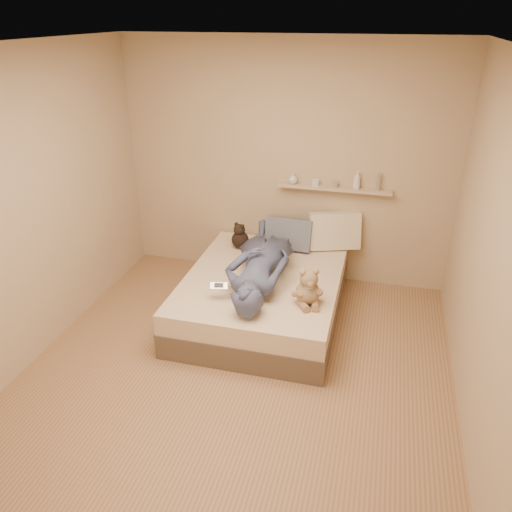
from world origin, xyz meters
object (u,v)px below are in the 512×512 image
(game_console, at_px, (219,286))
(dark_plush, at_px, (240,237))
(bed, at_px, (263,295))
(teddy_bear, at_px, (308,290))
(person, at_px, (261,262))
(pillow_grey, at_px, (289,234))
(wall_shelf, at_px, (334,188))
(pillow_cream, at_px, (334,231))

(game_console, bearing_deg, dark_plush, 96.44)
(bed, distance_m, dark_plush, 0.78)
(teddy_bear, xyz_separation_m, person, (-0.52, 0.34, 0.04))
(pillow_grey, height_order, wall_shelf, wall_shelf)
(person, xyz_separation_m, wall_shelf, (0.56, 0.98, 0.46))
(teddy_bear, bearing_deg, person, 146.76)
(wall_shelf, bearing_deg, teddy_bear, -91.79)
(teddy_bear, distance_m, pillow_cream, 1.24)
(bed, relative_size, pillow_cream, 3.45)
(bed, xyz_separation_m, wall_shelf, (0.55, 0.91, 0.88))
(bed, bearing_deg, game_console, -117.59)
(teddy_bear, distance_m, person, 0.62)
(dark_plush, xyz_separation_m, wall_shelf, (0.95, 0.35, 0.52))
(game_console, xyz_separation_m, teddy_bear, (0.79, 0.12, 0.01))
(pillow_grey, xyz_separation_m, person, (-0.13, -0.76, 0.02))
(dark_plush, bearing_deg, teddy_bear, -46.94)
(bed, xyz_separation_m, pillow_cream, (0.59, 0.83, 0.43))
(game_console, distance_m, pillow_grey, 1.28)
(pillow_grey, distance_m, person, 0.77)
(pillow_cream, height_order, wall_shelf, wall_shelf)
(pillow_grey, bearing_deg, bed, -99.68)
(teddy_bear, height_order, pillow_cream, pillow_cream)
(bed, bearing_deg, person, -96.69)
(bed, distance_m, game_console, 0.70)
(bed, distance_m, wall_shelf, 1.38)
(pillow_cream, bearing_deg, pillow_grey, -163.50)
(game_console, relative_size, teddy_bear, 0.46)
(pillow_cream, xyz_separation_m, wall_shelf, (-0.04, 0.08, 0.45))
(wall_shelf, bearing_deg, bed, -121.18)
(game_console, distance_m, wall_shelf, 1.74)
(game_console, xyz_separation_m, wall_shelf, (0.83, 1.44, 0.51))
(game_console, height_order, pillow_grey, pillow_grey)
(wall_shelf, bearing_deg, person, -119.66)
(dark_plush, bearing_deg, game_console, -83.56)
(person, bearing_deg, teddy_bear, 143.46)
(game_console, distance_m, teddy_bear, 0.80)
(dark_plush, relative_size, pillow_cream, 0.53)
(teddy_bear, distance_m, wall_shelf, 1.41)
(teddy_bear, bearing_deg, dark_plush, 133.06)
(bed, height_order, teddy_bear, teddy_bear)
(wall_shelf, bearing_deg, pillow_grey, -153.13)
(dark_plush, distance_m, person, 0.75)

